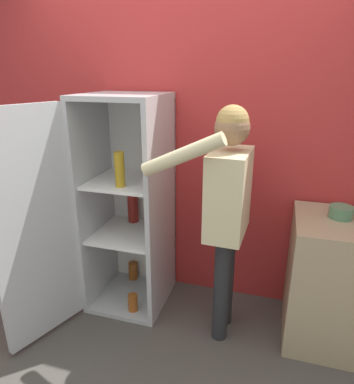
# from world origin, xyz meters

# --- Properties ---
(ground_plane) EXTENTS (12.00, 12.00, 0.00)m
(ground_plane) POSITION_xyz_m (0.00, 0.00, 0.00)
(ground_plane) COLOR #4C4742
(wall_back) EXTENTS (7.00, 0.06, 2.55)m
(wall_back) POSITION_xyz_m (0.00, 0.98, 1.27)
(wall_back) COLOR #B72D2D
(wall_back) RESTS_ON ground_plane
(refrigerator) EXTENTS (0.82, 1.15, 1.67)m
(refrigerator) POSITION_xyz_m (-0.43, 0.55, 0.83)
(refrigerator) COLOR #B7BABC
(refrigerator) RESTS_ON ground_plane
(person) EXTENTS (0.63, 0.56, 1.63)m
(person) POSITION_xyz_m (0.44, 0.48, 1.03)
(person) COLOR #262628
(person) RESTS_ON ground_plane
(counter) EXTENTS (0.56, 0.61, 0.90)m
(counter) POSITION_xyz_m (1.16, 0.62, 0.45)
(counter) COLOR tan
(counter) RESTS_ON ground_plane
(bowl) EXTENTS (0.15, 0.15, 0.08)m
(bowl) POSITION_xyz_m (1.16, 0.68, 0.94)
(bowl) COLOR #517F5B
(bowl) RESTS_ON counter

